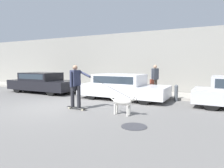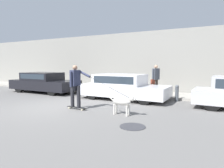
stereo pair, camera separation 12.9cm
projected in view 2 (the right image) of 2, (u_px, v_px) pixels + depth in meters
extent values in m
plane|color=slate|center=(57.00, 107.00, 8.31)|extent=(36.00, 36.00, 0.00)
cube|color=gray|center=(121.00, 62.00, 13.58)|extent=(32.00, 0.30, 3.83)
cube|color=#A39E93|center=(112.00, 91.00, 12.68)|extent=(30.00, 2.10, 0.13)
cylinder|color=black|center=(70.00, 87.00, 12.70)|extent=(0.68, 0.20, 0.68)
cylinder|color=black|center=(52.00, 90.00, 11.31)|extent=(0.68, 0.20, 0.68)
cylinder|color=black|center=(39.00, 85.00, 14.00)|extent=(0.68, 0.20, 0.68)
cylinder|color=black|center=(19.00, 87.00, 12.61)|extent=(0.68, 0.20, 0.68)
cube|color=black|center=(45.00, 85.00, 12.64)|extent=(4.50, 1.83, 0.58)
cube|color=black|center=(42.00, 76.00, 12.67)|extent=(2.30, 1.64, 0.47)
cube|color=#28333D|center=(32.00, 77.00, 11.95)|extent=(2.02, 0.02, 0.30)
cylinder|color=black|center=(155.00, 93.00, 10.08)|extent=(0.64, 0.21, 0.64)
cylinder|color=black|center=(144.00, 98.00, 8.75)|extent=(0.64, 0.21, 0.64)
cylinder|color=black|center=(107.00, 90.00, 11.43)|extent=(0.64, 0.21, 0.64)
cylinder|color=black|center=(92.00, 93.00, 10.10)|extent=(0.64, 0.21, 0.64)
cube|color=silver|center=(123.00, 90.00, 10.08)|extent=(4.54, 1.85, 0.55)
cube|color=silver|center=(120.00, 79.00, 10.11)|extent=(2.45, 1.64, 0.54)
cube|color=#28333D|center=(113.00, 80.00, 9.41)|extent=(2.13, 0.05, 0.34)
cylinder|color=black|center=(214.00, 97.00, 8.84)|extent=(0.68, 0.22, 0.67)
cylinder|color=black|center=(212.00, 102.00, 7.60)|extent=(0.68, 0.22, 0.67)
cylinder|color=beige|center=(129.00, 110.00, 6.93)|extent=(0.07, 0.07, 0.36)
cylinder|color=beige|center=(127.00, 111.00, 6.79)|extent=(0.07, 0.07, 0.36)
cylinder|color=beige|center=(116.00, 109.00, 7.19)|extent=(0.07, 0.07, 0.36)
cylinder|color=beige|center=(114.00, 109.00, 7.05)|extent=(0.07, 0.07, 0.36)
ellipsoid|color=beige|center=(122.00, 101.00, 6.96)|extent=(0.73, 0.33, 0.28)
sphere|color=beige|center=(132.00, 99.00, 6.73)|extent=(0.18, 0.18, 0.18)
cylinder|color=beige|center=(134.00, 99.00, 6.69)|extent=(0.10, 0.09, 0.08)
cylinder|color=beige|center=(110.00, 98.00, 7.20)|extent=(0.29, 0.06, 0.22)
cylinder|color=beige|center=(84.00, 109.00, 7.78)|extent=(0.07, 0.03, 0.07)
cylinder|color=beige|center=(82.00, 110.00, 7.65)|extent=(0.07, 0.03, 0.07)
cylinder|color=beige|center=(72.00, 107.00, 8.11)|extent=(0.07, 0.03, 0.07)
cylinder|color=beige|center=(69.00, 108.00, 7.98)|extent=(0.07, 0.03, 0.07)
cube|color=black|center=(77.00, 107.00, 7.87)|extent=(0.91, 0.15, 0.02)
cylinder|color=#232328|center=(79.00, 97.00, 7.78)|extent=(0.15, 0.15, 0.85)
cylinder|color=#232328|center=(72.00, 96.00, 7.93)|extent=(0.15, 0.15, 0.85)
cube|color=#232328|center=(75.00, 88.00, 7.82)|extent=(0.19, 0.33, 0.17)
cube|color=#2D334C|center=(75.00, 78.00, 7.78)|extent=(0.22, 0.42, 0.62)
sphere|color=#997056|center=(75.00, 68.00, 7.74)|extent=(0.19, 0.19, 0.19)
cylinder|color=#2D334C|center=(71.00, 79.00, 7.57)|extent=(0.09, 0.09, 0.59)
cylinder|color=#2D334C|center=(84.00, 74.00, 7.84)|extent=(0.59, 0.15, 0.29)
cylinder|color=black|center=(110.00, 87.00, 7.22)|extent=(1.85, 0.20, 0.72)
cylinder|color=brown|center=(155.00, 87.00, 10.79)|extent=(0.15, 0.15, 0.82)
cylinder|color=brown|center=(157.00, 87.00, 10.89)|extent=(0.15, 0.15, 0.82)
cube|color=#424751|center=(156.00, 74.00, 10.77)|extent=(0.34, 0.45, 0.60)
cylinder|color=#424751|center=(153.00, 74.00, 10.61)|extent=(0.09, 0.09, 0.57)
cylinder|color=#424751|center=(159.00, 74.00, 10.92)|extent=(0.09, 0.09, 0.57)
sphere|color=tan|center=(156.00, 67.00, 10.73)|extent=(0.20, 0.20, 0.20)
cube|color=brown|center=(153.00, 82.00, 10.65)|extent=(0.19, 0.27, 0.26)
cylinder|color=#38383D|center=(133.00, 127.00, 5.67)|extent=(0.74, 0.74, 0.01)
cylinder|color=#4C5156|center=(177.00, 94.00, 9.56)|extent=(0.17, 0.17, 0.67)
sphere|color=#4C5156|center=(177.00, 87.00, 9.52)|extent=(0.18, 0.18, 0.18)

